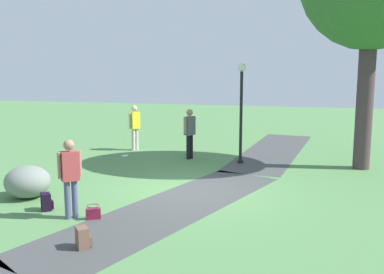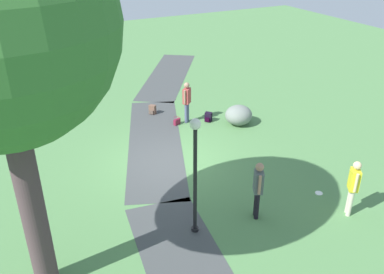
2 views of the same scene
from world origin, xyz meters
TOP-DOWN VIEW (x-y plane):
  - ground_plane at (0.00, 0.00)m, footprint 48.00×48.00m
  - footpath_segment_mid at (1.66, -0.14)m, footprint 8.18×4.72m
  - footpath_segment_far at (8.71, -3.82)m, footprint 7.74×6.13m
  - lamp_post at (-3.66, 0.86)m, footprint 0.28×0.28m
  - lawn_boulder at (1.56, -3.86)m, footprint 1.28×1.32m
  - woman_with_handbag at (2.72, -2.03)m, footprint 0.42×0.43m
  - man_near_boulder at (-3.90, -0.96)m, footprint 0.47×0.38m
  - passerby_on_path at (-4.99, -3.40)m, footprint 0.44×0.40m
  - handbag_on_grass at (2.67, -1.55)m, footprint 0.36×0.36m
  - backpack_by_boulder at (2.36, -2.86)m, footprint 0.35×0.35m
  - spare_backpack_on_lawn at (4.16, -1.05)m, footprint 0.35×0.35m
  - frisbee_on_grass at (-3.84, -3.37)m, footprint 0.23×0.23m

SIDE VIEW (x-z plane):
  - ground_plane at x=0.00m, z-range 0.00..0.00m
  - footpath_segment_mid at x=1.66m, z-range 0.00..0.01m
  - footpath_segment_far at x=8.71m, z-range 0.00..0.01m
  - frisbee_on_grass at x=-3.84m, z-range 0.00..0.02m
  - handbag_on_grass at x=2.67m, z-range -0.01..0.29m
  - backpack_by_boulder at x=2.36m, z-range -0.01..0.39m
  - spare_backpack_on_lawn at x=4.16m, z-range -0.01..0.39m
  - lawn_boulder at x=1.56m, z-range 0.00..0.82m
  - passerby_on_path at x=-4.99m, z-range 0.14..1.87m
  - woman_with_handbag at x=2.72m, z-range 0.15..1.90m
  - man_near_boulder at x=-3.90m, z-range 0.15..1.91m
  - lamp_post at x=-3.66m, z-range 0.40..3.75m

